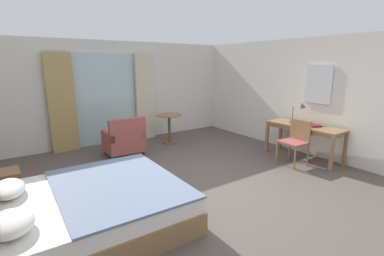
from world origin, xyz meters
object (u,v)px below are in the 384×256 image
(armchair_by_window, at_px, (124,140))
(round_cafe_table, at_px, (169,122))
(desk_lamp, at_px, (300,109))
(bed, at_px, (83,209))
(writing_desk, at_px, (304,129))
(nightstand, at_px, (3,188))
(closed_book, at_px, (312,125))
(desk_chair, at_px, (296,139))

(armchair_by_window, height_order, round_cafe_table, armchair_by_window)
(armchair_by_window, bearing_deg, round_cafe_table, 12.95)
(desk_lamp, bearing_deg, armchair_by_window, 145.93)
(bed, distance_m, writing_desk, 4.52)
(nightstand, distance_m, closed_book, 5.55)
(bed, relative_size, closed_book, 7.82)
(armchair_by_window, distance_m, round_cafe_table, 1.36)
(writing_desk, height_order, desk_lamp, desk_lamp)
(round_cafe_table, bearing_deg, armchair_by_window, -167.05)
(armchair_by_window, xyz_separation_m, round_cafe_table, (1.31, 0.30, 0.20))
(desk_chair, height_order, round_cafe_table, desk_chair)
(bed, distance_m, closed_book, 4.58)
(desk_chair, height_order, closed_book, desk_chair)
(writing_desk, bearing_deg, closed_book, -69.72)
(round_cafe_table, bearing_deg, nightstand, -158.94)
(bed, height_order, desk_lamp, desk_lamp)
(bed, bearing_deg, nightstand, 120.26)
(bed, height_order, armchair_by_window, bed)
(desk_lamp, bearing_deg, desk_chair, -148.70)
(armchair_by_window, bearing_deg, bed, -121.19)
(nightstand, xyz_separation_m, round_cafe_table, (3.56, 1.37, 0.30))
(desk_lamp, relative_size, round_cafe_table, 0.63)
(nightstand, bearing_deg, armchair_by_window, 25.44)
(writing_desk, relative_size, round_cafe_table, 2.14)
(writing_desk, bearing_deg, desk_lamp, 63.79)
(closed_book, xyz_separation_m, round_cafe_table, (-1.78, 2.79, -0.20))
(round_cafe_table, bearing_deg, writing_desk, -56.85)
(desk_chair, bearing_deg, closed_book, -3.56)
(desk_lamp, height_order, armchair_by_window, desk_lamp)
(desk_chair, relative_size, armchair_by_window, 1.03)
(bed, height_order, desk_chair, bed)
(bed, bearing_deg, closed_book, -0.90)
(writing_desk, bearing_deg, bed, -179.13)
(nightstand, height_order, writing_desk, writing_desk)
(nightstand, xyz_separation_m, desk_lamp, (5.40, -1.06, 0.80))
(nightstand, relative_size, desk_chair, 0.53)
(bed, distance_m, nightstand, 1.56)
(desk_lamp, xyz_separation_m, round_cafe_table, (-1.84, 2.43, -0.49))
(bed, distance_m, armchair_by_window, 2.82)
(writing_desk, bearing_deg, desk_chair, -165.69)
(bed, relative_size, round_cafe_table, 3.09)
(closed_book, bearing_deg, writing_desk, 127.66)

